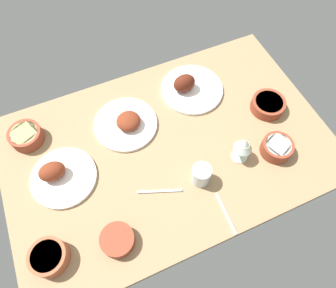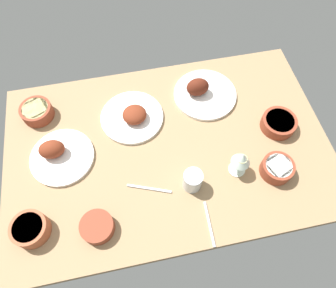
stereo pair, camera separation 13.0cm
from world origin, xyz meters
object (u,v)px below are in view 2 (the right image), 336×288
object	(u,v)px
plate_far_side	(203,92)
bowl_potatoes	(37,111)
water_tumbler	(193,180)
spoon_loose	(209,224)
wine_glass	(242,159)
bowl_soup	(97,227)
plate_center_main	(59,154)
bowl_pasta	(278,122)
bowl_sauce	(30,229)
plate_near_viewer	(133,116)
fork_loose	(149,189)
bowl_cream	(277,168)

from	to	relation	value
plate_far_side	bowl_potatoes	bearing A→B (deg)	177.07
water_tumbler	spoon_loose	bearing A→B (deg)	-80.96
water_tumbler	wine_glass	bearing A→B (deg)	7.62
bowl_soup	water_tumbler	distance (cm)	40.18
plate_center_main	bowl_pasta	bearing A→B (deg)	-2.39
plate_far_side	bowl_sauce	distance (cm)	92.74
plate_near_viewer	plate_far_side	xyz separation A→B (cm)	(34.24, 6.66, 0.41)
wine_glass	fork_loose	world-z (taller)	wine_glass
bowl_potatoes	bowl_soup	bearing A→B (deg)	-69.09
plate_far_side	spoon_loose	bearing A→B (deg)	-102.22
plate_far_side	bowl_sauce	bearing A→B (deg)	-147.96
plate_center_main	bowl_cream	world-z (taller)	plate_center_main
bowl_sauce	spoon_loose	size ratio (longest dim) A/B	0.78
plate_near_viewer	bowl_cream	world-z (taller)	plate_near_viewer
fork_loose	plate_center_main	bearing A→B (deg)	168.69
plate_center_main	plate_far_side	size ratio (longest dim) A/B	0.91
plate_near_viewer	bowl_soup	xyz separation A→B (cm)	(-20.31, -46.49, 0.61)
bowl_soup	fork_loose	xyz separation A→B (cm)	(21.60, 11.69, -2.23)
bowl_pasta	water_tumbler	size ratio (longest dim) A/B	1.63
fork_loose	spoon_loose	bearing A→B (deg)	-22.00
wine_glass	spoon_loose	distance (cm)	27.77
bowl_cream	fork_loose	world-z (taller)	bowl_cream
bowl_sauce	bowl_soup	distance (cm)	24.40
bowl_soup	bowl_potatoes	world-z (taller)	bowl_potatoes
bowl_sauce	bowl_cream	size ratio (longest dim) A/B	1.04
bowl_cream	water_tumbler	size ratio (longest dim) A/B	1.40
plate_near_viewer	spoon_loose	world-z (taller)	plate_near_viewer
bowl_sauce	bowl_pasta	bearing A→B (deg)	13.46
plate_center_main	bowl_potatoes	xyz separation A→B (cm)	(-8.67, 23.47, 0.89)
bowl_soup	fork_loose	distance (cm)	24.66
wine_glass	bowl_pasta	bearing A→B (deg)	34.94
bowl_sauce	fork_loose	bearing A→B (deg)	9.60
bowl_potatoes	bowl_cream	bearing A→B (deg)	-26.77
spoon_loose	bowl_pasta	bearing A→B (deg)	-45.92
plate_center_main	fork_loose	size ratio (longest dim) A/B	1.48
bowl_soup	bowl_pasta	bearing A→B (deg)	19.61
plate_center_main	plate_far_side	xyz separation A→B (cm)	(67.69, 19.55, 0.11)
plate_near_viewer	bowl_pasta	xyz separation A→B (cm)	(62.72, -16.90, 0.87)
bowl_potatoes	bowl_pasta	bearing A→B (deg)	-14.69
plate_far_side	wine_glass	distance (cm)	41.40
bowl_sauce	bowl_pasta	distance (cm)	110.11
plate_center_main	bowl_potatoes	distance (cm)	25.03
bowl_soup	spoon_loose	xyz separation A→B (cm)	(41.55, -6.89, -2.23)
plate_far_side	wine_glass	xyz separation A→B (cm)	(4.25, -40.49, 7.50)
bowl_soup	bowl_cream	distance (cm)	74.61
bowl_cream	bowl_pasta	bearing A→B (deg)	66.85
spoon_loose	bowl_soup	bearing A→B (deg)	83.33
bowl_potatoes	wine_glass	bearing A→B (deg)	-28.85
bowl_sauce	bowl_potatoes	distance (cm)	53.16
plate_near_viewer	water_tumbler	world-z (taller)	water_tumbler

